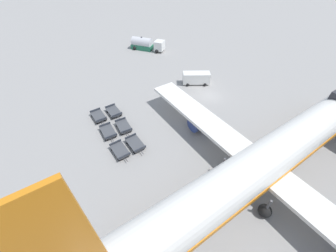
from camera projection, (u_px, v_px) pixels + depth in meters
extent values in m
plane|color=gray|center=(209.00, 96.00, 36.40)|extent=(500.00, 500.00, 0.00)
cylinder|color=white|center=(274.00, 154.00, 21.82)|extent=(4.95, 40.84, 4.16)
cube|color=orange|center=(59.00, 248.00, 9.34)|extent=(0.34, 3.12, 8.88)
cube|color=white|center=(262.00, 166.00, 21.78)|extent=(38.59, 4.15, 0.44)
cylinder|color=navy|center=(201.00, 122.00, 29.03)|extent=(2.24, 3.13, 2.18)
cube|color=orange|center=(272.00, 158.00, 22.31)|extent=(4.95, 36.76, 0.75)
cylinder|color=#56565B|center=(325.00, 124.00, 28.41)|extent=(0.24, 0.24, 1.98)
sphere|color=black|center=(322.00, 129.00, 29.07)|extent=(1.31, 1.31, 1.31)
cylinder|color=#56565B|center=(268.00, 206.00, 19.68)|extent=(0.24, 0.24, 1.98)
sphere|color=black|center=(265.00, 211.00, 20.35)|extent=(1.31, 1.31, 1.31)
cylinder|color=#56565B|center=(223.00, 164.00, 23.33)|extent=(0.24, 0.24, 1.98)
sphere|color=black|center=(222.00, 169.00, 24.00)|extent=(1.31, 1.31, 1.31)
cube|color=white|center=(159.00, 45.00, 49.73)|extent=(3.08, 3.18, 2.12)
cube|color=#236B4C|center=(142.00, 47.00, 51.52)|extent=(5.68, 5.00, 1.09)
cylinder|color=silver|center=(142.00, 42.00, 50.77)|extent=(5.38, 4.73, 2.30)
sphere|color=#333338|center=(141.00, 37.00, 50.00)|extent=(0.44, 0.44, 0.44)
sphere|color=black|center=(157.00, 51.00, 49.68)|extent=(0.90, 0.90, 0.90)
sphere|color=black|center=(160.00, 48.00, 51.29)|extent=(0.90, 0.90, 0.90)
sphere|color=black|center=(135.00, 48.00, 51.16)|extent=(0.90, 0.90, 0.90)
sphere|color=black|center=(139.00, 45.00, 52.77)|extent=(0.90, 0.90, 0.90)
cube|color=white|center=(196.00, 78.00, 38.62)|extent=(4.32, 5.17, 1.97)
cube|color=#1E232D|center=(183.00, 76.00, 38.35)|extent=(1.35, 0.95, 0.69)
sphere|color=black|center=(187.00, 80.00, 39.89)|extent=(0.60, 0.60, 0.60)
sphere|color=black|center=(188.00, 85.00, 38.59)|extent=(0.60, 0.60, 0.60)
sphere|color=black|center=(204.00, 80.00, 39.94)|extent=(0.60, 0.60, 0.60)
sphere|color=black|center=(205.00, 85.00, 38.64)|extent=(0.60, 0.60, 0.60)
cube|color=#424449|center=(98.00, 116.00, 31.43)|extent=(2.86, 1.69, 0.10)
cube|color=#2D333D|center=(102.00, 120.00, 30.45)|extent=(0.10, 1.66, 0.32)
cube|color=#2D333D|center=(95.00, 110.00, 32.13)|extent=(0.10, 1.66, 0.32)
cube|color=#333338|center=(103.00, 123.00, 30.43)|extent=(0.70, 0.07, 0.06)
sphere|color=black|center=(97.00, 123.00, 30.78)|extent=(0.36, 0.36, 0.36)
sphere|color=black|center=(106.00, 119.00, 31.37)|extent=(0.36, 0.36, 0.36)
sphere|color=black|center=(92.00, 116.00, 31.99)|extent=(0.36, 0.36, 0.36)
sphere|color=black|center=(101.00, 113.00, 32.58)|extent=(0.36, 0.36, 0.36)
cube|color=#424449|center=(108.00, 131.00, 28.89)|extent=(2.95, 1.85, 0.10)
cube|color=#2D333D|center=(111.00, 136.00, 27.88)|extent=(0.20, 1.66, 0.32)
cube|color=#2D333D|center=(105.00, 125.00, 29.62)|extent=(0.20, 1.66, 0.32)
cube|color=#333338|center=(113.00, 140.00, 27.85)|extent=(0.70, 0.11, 0.06)
sphere|color=black|center=(106.00, 139.00, 28.24)|extent=(0.36, 0.36, 0.36)
sphere|color=black|center=(116.00, 136.00, 28.78)|extent=(0.36, 0.36, 0.36)
sphere|color=black|center=(102.00, 131.00, 29.50)|extent=(0.36, 0.36, 0.36)
sphere|color=black|center=(111.00, 127.00, 30.04)|extent=(0.36, 0.36, 0.36)
cube|color=#424449|center=(120.00, 150.00, 26.32)|extent=(2.84, 1.66, 0.10)
cube|color=#2D333D|center=(125.00, 156.00, 25.35)|extent=(0.08, 1.66, 0.32)
cube|color=#2D333D|center=(115.00, 142.00, 27.02)|extent=(0.08, 1.66, 0.32)
cube|color=#333338|center=(126.00, 160.00, 25.33)|extent=(0.70, 0.06, 0.06)
sphere|color=black|center=(119.00, 159.00, 25.67)|extent=(0.36, 0.36, 0.36)
sphere|color=black|center=(129.00, 154.00, 26.27)|extent=(0.36, 0.36, 0.36)
sphere|color=black|center=(112.00, 150.00, 26.88)|extent=(0.36, 0.36, 0.36)
sphere|color=black|center=(122.00, 145.00, 27.47)|extent=(0.36, 0.36, 0.36)
cube|color=#424449|center=(114.00, 111.00, 32.27)|extent=(2.85, 1.68, 0.10)
cube|color=#2D333D|center=(117.00, 115.00, 31.29)|extent=(0.09, 1.66, 0.32)
cube|color=#2D333D|center=(110.00, 106.00, 32.96)|extent=(0.09, 1.66, 0.32)
cube|color=#333338|center=(119.00, 118.00, 31.27)|extent=(0.70, 0.07, 0.06)
sphere|color=black|center=(113.00, 118.00, 31.62)|extent=(0.36, 0.36, 0.36)
sphere|color=black|center=(121.00, 115.00, 32.21)|extent=(0.36, 0.36, 0.36)
sphere|color=black|center=(107.00, 111.00, 32.82)|extent=(0.36, 0.36, 0.36)
sphere|color=black|center=(116.00, 108.00, 33.42)|extent=(0.36, 0.36, 0.36)
cube|color=#424449|center=(124.00, 126.00, 29.72)|extent=(3.00, 1.95, 0.10)
cube|color=#2D333D|center=(127.00, 131.00, 28.68)|extent=(0.26, 1.66, 0.32)
cube|color=#2D333D|center=(120.00, 119.00, 30.47)|extent=(0.26, 1.66, 0.32)
cube|color=#333338|center=(128.00, 134.00, 28.65)|extent=(0.70, 0.14, 0.06)
sphere|color=black|center=(122.00, 134.00, 29.07)|extent=(0.36, 0.36, 0.36)
sphere|color=black|center=(131.00, 130.00, 29.57)|extent=(0.36, 0.36, 0.36)
sphere|color=black|center=(117.00, 125.00, 30.36)|extent=(0.36, 0.36, 0.36)
sphere|color=black|center=(126.00, 122.00, 30.86)|extent=(0.36, 0.36, 0.36)
cube|color=#424449|center=(135.00, 143.00, 27.19)|extent=(2.85, 1.68, 0.10)
cube|color=#2D333D|center=(140.00, 149.00, 26.21)|extent=(0.09, 1.66, 0.32)
cube|color=#2D333D|center=(130.00, 136.00, 27.89)|extent=(0.09, 1.66, 0.32)
cube|color=#333338|center=(142.00, 152.00, 26.20)|extent=(0.70, 0.07, 0.06)
sphere|color=black|center=(135.00, 152.00, 26.54)|extent=(0.36, 0.36, 0.36)
sphere|color=black|center=(144.00, 148.00, 27.13)|extent=(0.36, 0.36, 0.36)
sphere|color=black|center=(128.00, 143.00, 27.75)|extent=(0.36, 0.36, 0.36)
sphere|color=black|center=(137.00, 139.00, 28.34)|extent=(0.36, 0.36, 0.36)
cube|color=white|center=(200.00, 227.00, 19.83)|extent=(0.94, 33.08, 0.01)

